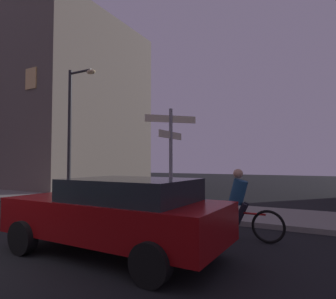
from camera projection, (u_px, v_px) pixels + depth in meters
sidewalk_kerb at (158, 207)px, 10.87m from camera, size 40.00×2.94×0.14m
signpost at (171, 149)px, 9.68m from camera, size 1.29×1.57×3.44m
street_lamp at (73, 122)px, 12.52m from camera, size 1.52×0.28×5.70m
car_far_trailing at (117, 212)px, 5.54m from camera, size 4.54×2.11×1.45m
cyclist at (241, 207)px, 6.54m from camera, size 1.82×0.32×1.61m
building_left_block at (59, 108)px, 22.24m from camera, size 10.55×10.02×12.01m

